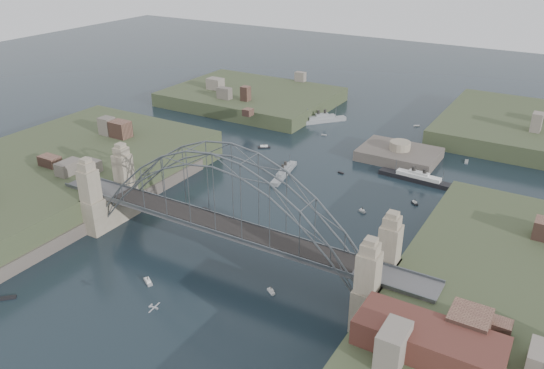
{
  "coord_description": "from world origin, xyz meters",
  "views": [
    {
      "loc": [
        55.4,
        -75.09,
        61.13
      ],
      "look_at": [
        0.0,
        18.0,
        10.0
      ],
      "focal_mm": 36.08,
      "sensor_mm": 36.0,
      "label": 1
    }
  ],
  "objects": [
    {
      "name": "small_boat_c",
      "position": [
        -8.75,
        -13.41,
        0.28
      ],
      "size": [
        3.01,
        2.27,
        1.43
      ],
      "color": "white",
      "rests_on": "ground"
    },
    {
      "name": "small_boat_h",
      "position": [
        -15.36,
        76.78,
        0.15
      ],
      "size": [
        1.78,
        0.76,
        0.45
      ],
      "color": "white",
      "rests_on": "ground"
    },
    {
      "name": "small_boat_k",
      "position": [
        7.71,
        101.08,
        0.15
      ],
      "size": [
        1.88,
        1.57,
        0.45
      ],
      "color": "white",
      "rests_on": "ground"
    },
    {
      "name": "small_boat_l",
      "position": [
        -45.89,
        24.76,
        0.15
      ],
      "size": [
        1.14,
        2.98,
        0.45
      ],
      "color": "white",
      "rests_on": "ground"
    },
    {
      "name": "small_boat_f",
      "position": [
        1.74,
        52.03,
        0.15
      ],
      "size": [
        1.83,
        0.93,
        0.45
      ],
      "color": "white",
      "rests_on": "ground"
    },
    {
      "name": "ocean_liner",
      "position": [
        21.51,
        57.64,
        0.82
      ],
      "size": [
        21.64,
        4.33,
        5.28
      ],
      "color": "black",
      "rests_on": "ground"
    },
    {
      "name": "wharf_shed",
      "position": [
        44.0,
        -14.0,
        10.0
      ],
      "size": [
        20.0,
        8.0,
        4.0
      ],
      "primitive_type": "cube",
      "color": "#592D26",
      "rests_on": "shore_east"
    },
    {
      "name": "headland_nw",
      "position": [
        -55.0,
        95.0,
        0.5
      ],
      "size": [
        60.0,
        45.0,
        9.0
      ],
      "primitive_type": "cube",
      "color": "#394428",
      "rests_on": "ground"
    },
    {
      "name": "small_boat_a",
      "position": [
        -16.98,
        15.89,
        0.15
      ],
      "size": [
        2.44,
        1.21,
        0.45
      ],
      "color": "white",
      "rests_on": "ground"
    },
    {
      "name": "naval_cruiser_far",
      "position": [
        -21.93,
        88.28,
        0.93
      ],
      "size": [
        13.39,
        15.06,
        5.99
      ],
      "color": "gray",
      "rests_on": "ground"
    },
    {
      "name": "fort_island",
      "position": [
        12.0,
        70.0,
        -0.34
      ],
      "size": [
        22.0,
        16.0,
        9.4
      ],
      "color": "#4F4740",
      "rests_on": "ground"
    },
    {
      "name": "small_boat_j",
      "position": [
        -27.19,
        -30.13,
        0.15
      ],
      "size": [
        2.57,
        2.57,
        0.45
      ],
      "color": "white",
      "rests_on": "ground"
    },
    {
      "name": "small_boat_b",
      "position": [
        15.39,
        33.87,
        0.29
      ],
      "size": [
        1.97,
        1.22,
        1.43
      ],
      "color": "white",
      "rests_on": "ground"
    },
    {
      "name": "naval_cruiser_near",
      "position": [
        -11.12,
        43.07,
        0.74
      ],
      "size": [
        4.84,
        15.93,
        4.74
      ],
      "color": "gray",
      "rests_on": "ground"
    },
    {
      "name": "small_boat_d",
      "position": [
        24.76,
        44.39,
        0.29
      ],
      "size": [
        2.05,
        1.79,
        1.43
      ],
      "color": "white",
      "rests_on": "ground"
    },
    {
      "name": "small_boat_i",
      "position": [
        29.91,
        13.78,
        0.28
      ],
      "size": [
        2.71,
        1.24,
        1.43
      ],
      "color": "white",
      "rests_on": "ground"
    },
    {
      "name": "aeroplane",
      "position": [
        4.02,
        -25.16,
        7.16
      ],
      "size": [
        1.51,
        2.8,
        0.41
      ],
      "color": "#AAABB1"
    },
    {
      "name": "small_boat_m",
      "position": [
        12.94,
        -4.08,
        0.29
      ],
      "size": [
        2.09,
        1.68,
        1.43
      ],
      "color": "white",
      "rests_on": "ground"
    },
    {
      "name": "shore_east",
      "position": [
        57.32,
        0.0,
        1.97
      ],
      "size": [
        50.5,
        90.0,
        12.0
      ],
      "color": "#394428",
      "rests_on": "ground"
    },
    {
      "name": "shore_west",
      "position": [
        -57.32,
        0.0,
        1.97
      ],
      "size": [
        50.5,
        90.0,
        12.0
      ],
      "color": "#394428",
      "rests_on": "ground"
    },
    {
      "name": "small_boat_e",
      "position": [
        -26.46,
        57.66,
        0.28
      ],
      "size": [
        3.83,
        3.2,
        1.43
      ],
      "color": "white",
      "rests_on": "ground"
    },
    {
      "name": "bridge",
      "position": [
        0.0,
        0.0,
        12.32
      ],
      "size": [
        84.0,
        13.8,
        24.6
      ],
      "color": "#545457",
      "rests_on": "ground"
    },
    {
      "name": "small_boat_n",
      "position": [
        29.55,
        77.66,
        0.15
      ],
      "size": [
        1.39,
        2.96,
        0.45
      ],
      "color": "white",
      "rests_on": "ground"
    },
    {
      "name": "ground",
      "position": [
        0.0,
        0.0,
        0.0
      ],
      "size": [
        500.0,
        500.0,
        0.0
      ],
      "primitive_type": "plane",
      "color": "black",
      "rests_on": "ground"
    }
  ]
}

